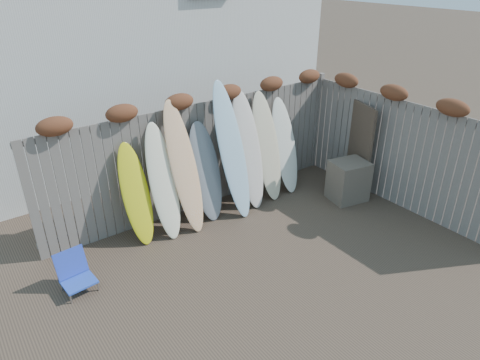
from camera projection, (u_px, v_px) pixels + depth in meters
ground at (286, 267)px, 6.56m from camera, size 80.00×80.00×0.00m
back_fence at (204, 146)px, 7.77m from camera, size 6.05×0.28×2.24m
right_fence at (403, 148)px, 7.80m from camera, size 0.28×4.40×2.24m
house at (124, 8)px, 10.03m from camera, size 8.50×5.50×6.33m
beach_chair at (75, 272)px, 6.03m from camera, size 0.46×0.49×0.57m
wooden_crate at (348, 181)px, 8.27m from camera, size 0.78×0.69×0.79m
lattice_panel at (355, 144)px, 8.62m from camera, size 0.47×1.12×1.77m
surfboard_0 at (136, 195)px, 6.88m from camera, size 0.47×0.61×1.66m
surfboard_1 at (163, 182)px, 7.00m from camera, size 0.51×0.71×1.91m
surfboard_2 at (184, 168)px, 7.13m from camera, size 0.54×0.81×2.21m
surfboard_3 at (206, 172)px, 7.53m from camera, size 0.59×0.66×1.74m
surfboard_4 at (232, 151)px, 7.54m from camera, size 0.58×0.87×2.40m
surfboard_5 at (248, 150)px, 7.88m from camera, size 0.58×0.79×2.14m
surfboard_6 at (267, 147)px, 8.17m from camera, size 0.57×0.75×2.04m
surfboard_7 at (285, 146)px, 8.45m from camera, size 0.53×0.67×1.85m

